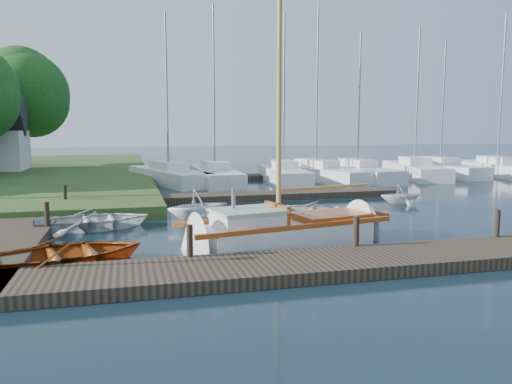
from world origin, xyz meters
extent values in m
plane|color=black|center=(0.00, 0.00, 0.00)|extent=(160.00, 160.00, 0.00)
cube|color=black|center=(0.00, -6.00, 0.15)|extent=(18.00, 2.20, 0.30)
cube|color=black|center=(-8.00, 2.00, 0.15)|extent=(2.20, 18.00, 0.30)
cube|color=black|center=(2.00, 6.50, 0.15)|extent=(14.00, 1.60, 0.30)
cube|color=black|center=(10.00, 16.00, 0.15)|extent=(30.00, 1.60, 0.30)
cylinder|color=black|center=(-3.00, -5.00, 0.70)|extent=(0.16, 0.16, 0.80)
cylinder|color=black|center=(1.50, -5.00, 0.70)|extent=(0.16, 0.16, 0.80)
cylinder|color=black|center=(6.00, -5.00, 0.70)|extent=(0.16, 0.16, 0.80)
cylinder|color=black|center=(-7.00, 0.00, 0.70)|extent=(0.16, 0.16, 0.80)
cylinder|color=black|center=(-7.00, 5.00, 0.70)|extent=(0.16, 0.16, 0.80)
cube|color=silver|center=(0.00, -3.34, 0.23)|extent=(5.29, 2.93, 0.90)
cone|color=silver|center=(2.99, -2.75, 0.23)|extent=(1.66, 2.17, 1.96)
cone|color=silver|center=(-2.90, -3.91, 0.23)|extent=(1.36, 2.12, 1.96)
cube|color=#8A360D|center=(-0.19, -2.42, 0.74)|extent=(6.11, 1.32, 0.14)
cube|color=#8A360D|center=(0.18, -4.26, 0.74)|extent=(6.11, 1.32, 0.14)
cube|color=#8A360D|center=(3.33, -2.68, 0.74)|extent=(0.33, 1.10, 0.14)
cube|color=silver|center=(-1.18, -3.57, 0.90)|extent=(2.04, 1.72, 0.44)
cube|color=#9BB799|center=(-1.18, -3.57, 1.15)|extent=(2.15, 1.84, 0.08)
cube|color=#8A360D|center=(-0.25, -3.39, 0.98)|extent=(0.39, 1.40, 0.60)
cylinder|color=slate|center=(-1.53, -3.34, 1.48)|extent=(0.12, 0.12, 0.60)
cube|color=#8A360D|center=(1.57, -3.03, 0.78)|extent=(2.45, 1.90, 0.20)
cylinder|color=#AA763D|center=(-0.20, -3.38, 4.88)|extent=(0.14, 0.14, 8.40)
cylinder|color=#AA763D|center=(1.37, -3.07, 1.68)|extent=(3.16, 0.72, 0.10)
imported|color=#8A360D|center=(-6.04, -4.03, 0.41)|extent=(4.62, 3.84, 0.83)
imported|color=silver|center=(-5.63, 0.76, 0.39)|extent=(4.12, 3.18, 0.79)
imported|color=silver|center=(-1.87, 1.44, 0.66)|extent=(3.05, 2.83, 1.31)
imported|color=silver|center=(2.79, 1.22, 0.33)|extent=(3.89, 3.49, 0.66)
imported|color=silver|center=(7.80, 3.33, 0.50)|extent=(2.03, 1.79, 1.00)
cube|color=silver|center=(-1.90, 14.55, 0.45)|extent=(4.84, 8.93, 0.90)
cube|color=silver|center=(-1.90, 14.55, 1.15)|extent=(2.29, 3.33, 0.50)
cylinder|color=slate|center=(-1.90, 14.55, 5.68)|extent=(0.12, 0.12, 9.57)
cube|color=silver|center=(1.03, 14.44, 0.45)|extent=(2.34, 9.41, 0.90)
cube|color=silver|center=(1.03, 14.44, 1.15)|extent=(1.45, 3.30, 0.50)
cylinder|color=slate|center=(1.03, 14.44, 6.00)|extent=(0.12, 0.12, 10.20)
cube|color=silver|center=(5.36, 13.51, 0.45)|extent=(3.04, 7.80, 0.90)
cube|color=silver|center=(5.36, 13.51, 1.15)|extent=(1.69, 2.80, 0.50)
cylinder|color=slate|center=(5.36, 13.51, 5.74)|extent=(0.12, 0.12, 9.69)
cube|color=silver|center=(7.85, 14.13, 0.45)|extent=(4.61, 9.75, 0.90)
cube|color=silver|center=(7.85, 14.13, 1.15)|extent=(2.22, 3.58, 0.50)
cylinder|color=slate|center=(7.85, 14.13, 6.32)|extent=(0.12, 0.12, 10.84)
cube|color=silver|center=(10.68, 13.71, 0.45)|extent=(2.77, 8.53, 0.90)
cube|color=silver|center=(10.68, 13.71, 1.15)|extent=(1.60, 3.03, 0.50)
cylinder|color=slate|center=(10.68, 13.71, 5.35)|extent=(0.12, 0.12, 8.89)
cube|color=silver|center=(15.58, 14.59, 0.45)|extent=(4.34, 9.42, 0.90)
cube|color=silver|center=(15.58, 14.59, 1.15)|extent=(2.13, 3.45, 0.50)
cylinder|color=slate|center=(15.58, 14.59, 5.66)|extent=(0.12, 0.12, 9.52)
cube|color=silver|center=(17.54, 14.38, 0.45)|extent=(3.26, 7.70, 0.90)
cube|color=silver|center=(17.54, 14.38, 1.15)|extent=(1.76, 2.79, 0.50)
cylinder|color=slate|center=(17.54, 14.38, 5.25)|extent=(0.12, 0.12, 8.70)
cube|color=silver|center=(22.01, 13.89, 0.45)|extent=(3.44, 9.66, 0.90)
cube|color=silver|center=(22.01, 13.89, 1.15)|extent=(1.83, 3.47, 0.50)
cylinder|color=slate|center=(22.01, 13.89, 6.23)|extent=(0.12, 0.12, 10.67)
cylinder|color=#332114|center=(-12.00, 26.00, 2.34)|extent=(0.36, 0.36, 3.67)
sphere|color=#1B4516|center=(-12.00, 26.00, 6.11)|extent=(6.73, 6.73, 6.73)
sphere|color=#1B4516|center=(-11.50, 25.70, 5.60)|extent=(5.71, 5.71, 5.71)
sphere|color=#1B4516|center=(-12.40, 26.40, 6.82)|extent=(6.12, 6.12, 6.12)
camera|label=1|loc=(-4.46, -17.11, 3.46)|focal=35.00mm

